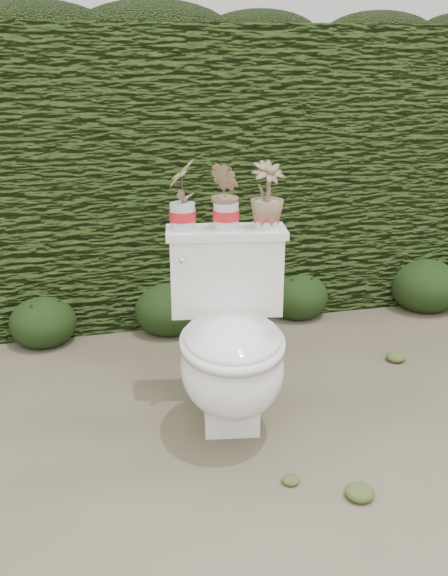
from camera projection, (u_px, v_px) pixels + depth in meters
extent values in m
plane|color=#786D53|center=(219.00, 434.00, 2.62)|extent=(60.00, 60.00, 0.00)
cube|color=#354B19|center=(157.00, 171.00, 3.80)|extent=(8.00, 1.00, 1.60)
cube|color=silver|center=(152.00, 2.00, 7.52)|extent=(8.00, 3.50, 4.00)
cube|color=silver|center=(230.00, 398.00, 2.69)|extent=(0.27, 0.33, 0.20)
ellipsoid|color=silver|center=(232.00, 366.00, 2.53)|extent=(0.49, 0.57, 0.39)
cube|color=silver|center=(226.00, 274.00, 2.73)|extent=(0.49, 0.24, 0.34)
cube|color=silver|center=(226.00, 232.00, 2.67)|extent=(0.52, 0.27, 0.03)
cylinder|color=silver|center=(182.00, 258.00, 2.59)|extent=(0.03, 0.06, 0.02)
sphere|color=silver|center=(182.00, 261.00, 2.56)|extent=(0.03, 0.03, 0.03)
imported|color=#25792D|center=(182.00, 197.00, 2.60)|extent=(0.12, 0.16, 0.27)
imported|color=#25792D|center=(226.00, 197.00, 2.61)|extent=(0.14, 0.16, 0.26)
imported|color=#25792D|center=(267.00, 197.00, 2.63)|extent=(0.17, 0.17, 0.26)
ellipsoid|color=#1F3211|center=(43.00, 317.00, 3.40)|extent=(0.35, 0.35, 0.28)
ellipsoid|color=#1F3211|center=(169.00, 304.00, 3.55)|extent=(0.38, 0.38, 0.30)
ellipsoid|color=#1F3211|center=(297.00, 291.00, 3.76)|extent=(0.36, 0.36, 0.29)
ellipsoid|color=#1F3211|center=(426.00, 281.00, 3.86)|extent=(0.41, 0.41, 0.33)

